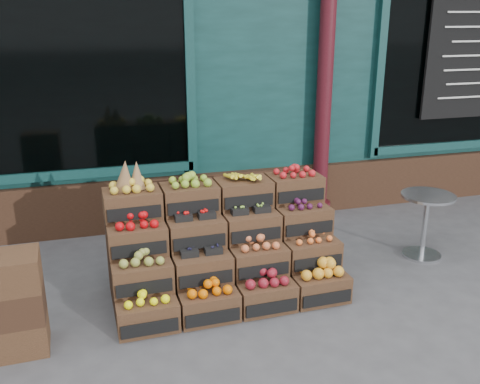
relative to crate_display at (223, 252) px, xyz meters
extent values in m
plane|color=#444447|center=(0.41, -0.50, -0.38)|extent=(60.00, 60.00, 0.00)
cube|color=#103735|center=(0.41, 4.70, 2.02)|extent=(12.00, 6.00, 4.80)
cube|color=#103735|center=(0.41, 1.75, 1.12)|extent=(12.00, 0.12, 3.00)
cube|color=#342015|center=(0.41, 1.68, -0.08)|extent=(12.00, 0.18, 0.60)
cube|color=black|center=(-1.19, 1.68, 1.37)|extent=(2.40, 0.06, 2.00)
cube|color=black|center=(3.61, 1.68, 1.37)|extent=(2.40, 0.06, 2.00)
cylinder|color=#430F17|center=(1.61, 1.55, 1.22)|extent=(0.18, 0.18, 3.20)
cube|color=black|center=(3.61, 1.60, 1.52)|extent=(1.30, 0.04, 1.60)
cube|color=#462D1B|center=(-0.73, -0.42, -0.26)|extent=(0.49, 0.34, 0.24)
cube|color=black|center=(-0.72, -0.59, -0.28)|extent=(0.44, 0.03, 0.11)
cube|color=#FFFE0A|center=(-0.73, -0.42, -0.10)|extent=(0.39, 0.26, 0.08)
cube|color=#462D1B|center=(-0.23, -0.40, -0.26)|extent=(0.49, 0.34, 0.24)
cube|color=black|center=(-0.23, -0.58, -0.28)|extent=(0.44, 0.03, 0.11)
cube|color=#DD5F01|center=(-0.23, -0.40, -0.10)|extent=(0.39, 0.26, 0.08)
cube|color=#462D1B|center=(0.26, -0.39, -0.26)|extent=(0.49, 0.34, 0.24)
cube|color=black|center=(0.27, -0.57, -0.28)|extent=(0.44, 0.03, 0.11)
cube|color=maroon|center=(0.26, -0.39, -0.10)|extent=(0.39, 0.26, 0.09)
cube|color=#462D1B|center=(0.76, -0.38, -0.26)|extent=(0.49, 0.34, 0.24)
cube|color=black|center=(0.76, -0.55, -0.28)|extent=(0.44, 0.03, 0.11)
cube|color=orange|center=(0.76, -0.38, -0.09)|extent=(0.39, 0.26, 0.11)
cube|color=#462D1B|center=(-0.73, -0.21, -0.02)|extent=(0.49, 0.34, 0.24)
cube|color=black|center=(-0.73, -0.39, -0.05)|extent=(0.44, 0.03, 0.11)
cube|color=olive|center=(-0.73, -0.21, 0.14)|extent=(0.39, 0.26, 0.08)
cube|color=#462D1B|center=(-0.24, -0.20, -0.02)|extent=(0.49, 0.34, 0.24)
cube|color=black|center=(-0.23, -0.38, -0.05)|extent=(0.44, 0.03, 0.11)
cube|color=black|center=(-0.24, -0.20, 0.11)|extent=(0.39, 0.26, 0.03)
cube|color=#462D1B|center=(0.26, -0.19, -0.02)|extent=(0.49, 0.34, 0.24)
cube|color=black|center=(0.26, -0.36, -0.05)|extent=(0.44, 0.03, 0.11)
cube|color=#D26639|center=(0.26, -0.19, 0.14)|extent=(0.39, 0.26, 0.08)
cube|color=#462D1B|center=(0.75, -0.18, -0.02)|extent=(0.49, 0.34, 0.24)
cube|color=black|center=(0.76, -0.35, -0.05)|extent=(0.44, 0.03, 0.11)
cube|color=orange|center=(0.75, -0.18, 0.13)|extent=(0.39, 0.26, 0.06)
cube|color=#462D1B|center=(-0.74, -0.01, 0.22)|extent=(0.49, 0.34, 0.24)
cube|color=black|center=(-0.73, -0.19, 0.19)|extent=(0.44, 0.03, 0.11)
cube|color=#B8070B|center=(-0.74, -0.01, 0.38)|extent=(0.39, 0.26, 0.08)
cube|color=#462D1B|center=(-0.24, 0.00, 0.22)|extent=(0.49, 0.34, 0.24)
cube|color=black|center=(-0.24, -0.18, 0.19)|extent=(0.44, 0.03, 0.11)
cube|color=red|center=(-0.24, 0.00, 0.35)|extent=(0.39, 0.26, 0.03)
cube|color=#462D1B|center=(0.25, 0.01, 0.22)|extent=(0.49, 0.34, 0.24)
cube|color=black|center=(0.26, -0.16, 0.19)|extent=(0.44, 0.03, 0.11)
cube|color=#7FAE3B|center=(0.25, 0.01, 0.35)|extent=(0.39, 0.26, 0.03)
cube|color=#462D1B|center=(0.75, 0.03, 0.22)|extent=(0.49, 0.34, 0.24)
cube|color=black|center=(0.75, -0.15, 0.19)|extent=(0.44, 0.03, 0.11)
cube|color=#421235|center=(0.75, 0.03, 0.37)|extent=(0.39, 0.26, 0.06)
cube|color=#462D1B|center=(-0.74, 0.19, 0.46)|extent=(0.49, 0.34, 0.24)
cube|color=black|center=(-0.74, 0.01, 0.43)|extent=(0.44, 0.03, 0.11)
cube|color=gold|center=(-0.74, 0.19, 0.62)|extent=(0.39, 0.26, 0.08)
cube|color=#462D1B|center=(-0.25, 0.20, 0.46)|extent=(0.49, 0.34, 0.24)
cube|color=black|center=(-0.24, 0.03, 0.43)|extent=(0.44, 0.03, 0.11)
cube|color=#87AE2C|center=(-0.25, 0.20, 0.62)|extent=(0.39, 0.26, 0.08)
cube|color=#462D1B|center=(0.25, 0.22, 0.46)|extent=(0.49, 0.34, 0.24)
cube|color=black|center=(0.25, 0.04, 0.43)|extent=(0.44, 0.03, 0.11)
cube|color=yellow|center=(0.25, 0.22, 0.61)|extent=(0.39, 0.26, 0.07)
cube|color=#462D1B|center=(0.74, 0.23, 0.46)|extent=(0.49, 0.34, 0.24)
cube|color=black|center=(0.75, 0.05, 0.43)|extent=(0.44, 0.03, 0.11)
cube|color=red|center=(0.74, 0.23, 0.61)|extent=(0.39, 0.26, 0.07)
cube|color=#342015|center=(0.01, -0.19, -0.26)|extent=(1.97, 0.38, 0.24)
cube|color=#342015|center=(0.01, 0.01, -0.14)|extent=(1.97, 0.38, 0.48)
cube|color=#342015|center=(0.00, 0.21, -0.02)|extent=(1.97, 0.38, 0.72)
cone|color=olive|center=(-0.79, 0.19, 0.71)|extent=(0.17, 0.17, 0.28)
cone|color=olive|center=(-0.69, 0.23, 0.69)|extent=(0.15, 0.15, 0.24)
cube|color=#462D1B|center=(-1.72, -0.46, -0.25)|extent=(0.52, 0.37, 0.26)
cube|color=#342015|center=(-1.72, -0.46, 0.00)|extent=(0.52, 0.37, 0.26)
cube|color=#462D1B|center=(-1.72, -0.46, 0.26)|extent=(0.52, 0.37, 0.26)
cylinder|color=#B3B6BB|center=(2.13, 0.13, -0.37)|extent=(0.39, 0.39, 0.03)
cylinder|color=#B3B6BB|center=(2.13, 0.13, -0.05)|extent=(0.05, 0.05, 0.64)
cylinder|color=#B3B6BB|center=(2.13, 0.13, 0.27)|extent=(0.53, 0.53, 0.03)
imported|color=#1E6C2E|center=(-0.93, 2.39, 0.69)|extent=(0.80, 0.55, 2.13)
camera|label=1|loc=(-1.03, -4.16, 2.00)|focal=40.00mm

